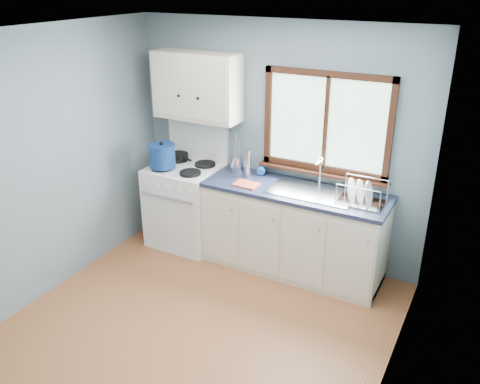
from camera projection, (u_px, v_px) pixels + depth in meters
The scene contains 18 objects.
floor at pixel (186, 341), 4.35m from camera, with size 3.20×3.60×0.02m, color #9D5B33.
ceiling at pixel (169, 36), 3.35m from camera, with size 3.20×3.60×0.02m, color white.
wall_back at pixel (277, 143), 5.32m from camera, with size 3.20×0.02×2.50m, color slate.
wall_left at pixel (30, 172), 4.55m from camera, with size 0.02×3.60×2.50m, color slate.
wall_right at pixel (393, 260), 3.16m from camera, with size 0.02×3.60×2.50m, color slate.
gas_range at pixel (186, 203), 5.76m from camera, with size 0.76×0.69×1.36m.
base_cabinets at pixel (293, 234), 5.24m from camera, with size 1.85×0.60×0.88m.
countertop at pixel (295, 191), 5.04m from camera, with size 1.89×0.64×0.04m, color #181F33.
sink at pixel (312, 198), 4.98m from camera, with size 0.84×0.46×0.44m.
window at pixel (326, 130), 4.97m from camera, with size 1.36×0.10×1.03m.
upper_cabinets at pixel (197, 86), 5.32m from camera, with size 0.95×0.35×0.70m.
skillet at pixel (178, 156), 5.76m from camera, with size 0.38×0.30×0.05m.
stockpot at pixel (162, 155), 5.46m from camera, with size 0.38×0.38×0.28m.
utensil_crock at pixel (237, 164), 5.45m from camera, with size 0.15×0.15×0.41m.
thermos at pixel (248, 163), 5.29m from camera, with size 0.07×0.07×0.30m, color silver.
soap_bottle at pixel (261, 165), 5.31m from camera, with size 0.09×0.09×0.24m, color #1654A8.
dish_towel at pixel (246, 184), 5.12m from camera, with size 0.24×0.18×0.02m, color #EA5A36.
dish_rack at pixel (361, 197), 4.72m from camera, with size 0.42×0.32×0.22m.
Camera 1 is at (2.06, -2.86, 2.89)m, focal length 38.00 mm.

